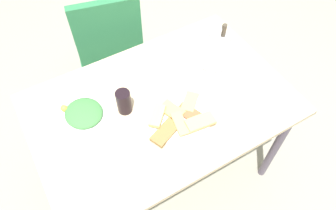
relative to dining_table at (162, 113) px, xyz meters
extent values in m
plane|color=gray|center=(0.00, 0.00, -0.65)|extent=(6.00, 6.00, 0.00)
cube|color=beige|center=(0.00, 0.00, 0.07)|extent=(1.20, 0.80, 0.02)
cylinder|color=#544A5B|center=(0.54, -0.34, -0.30)|extent=(0.04, 0.04, 0.71)
cylinder|color=#544A5B|center=(-0.54, 0.34, -0.30)|extent=(0.04, 0.04, 0.71)
cylinder|color=#544A5B|center=(0.54, 0.34, -0.30)|extent=(0.04, 0.04, 0.71)
cube|color=#2C7748|center=(0.05, 0.83, -0.26)|extent=(0.50, 0.50, 0.06)
cube|color=#2C7748|center=(0.01, 0.65, 0.00)|extent=(0.40, 0.14, 0.46)
cylinder|color=#986A48|center=(0.28, 0.97, -0.47)|extent=(0.03, 0.03, 0.36)
cylinder|color=#986A48|center=(-0.09, 1.06, -0.47)|extent=(0.03, 0.03, 0.36)
cylinder|color=#986A48|center=(0.19, 0.60, -0.47)|extent=(0.03, 0.03, 0.36)
cylinder|color=#986A48|center=(-0.18, 0.69, -0.47)|extent=(0.03, 0.03, 0.36)
cylinder|color=white|center=(0.03, -0.11, 0.09)|extent=(0.30, 0.30, 0.01)
cube|color=#E8AE61|center=(0.01, -0.07, 0.10)|extent=(0.10, 0.13, 0.02)
cube|color=olive|center=(-0.07, -0.16, 0.10)|extent=(0.15, 0.11, 0.02)
cube|color=#A25E3B|center=(0.07, -0.12, 0.10)|extent=(0.10, 0.13, 0.01)
cube|color=#E5D176|center=(-0.06, -0.07, 0.12)|extent=(0.12, 0.12, 0.02)
cube|color=#E7B66E|center=(0.08, -0.20, 0.12)|extent=(0.14, 0.08, 0.01)
cube|color=#DFD188|center=(0.02, -0.01, 0.10)|extent=(0.10, 0.11, 0.01)
cube|color=tan|center=(0.11, -0.07, 0.10)|extent=(0.12, 0.12, 0.01)
cube|color=#E7A86A|center=(0.01, -0.16, 0.11)|extent=(0.07, 0.13, 0.01)
cylinder|color=white|center=(-0.34, 0.11, 0.08)|extent=(0.23, 0.23, 0.01)
ellipsoid|color=#428343|center=(-0.34, 0.11, 0.10)|extent=(0.21, 0.22, 0.04)
sphere|color=yellow|center=(-0.40, 0.18, 0.11)|extent=(0.03, 0.03, 0.03)
cylinder|color=white|center=(0.35, 0.08, 0.08)|extent=(0.21, 0.21, 0.01)
ellipsoid|color=white|center=(0.35, 0.08, 0.11)|extent=(0.20, 0.19, 0.07)
sphere|color=#E5E745|center=(0.37, 0.07, 0.11)|extent=(0.03, 0.03, 0.03)
cylinder|color=black|center=(-0.16, 0.05, 0.14)|extent=(0.09, 0.09, 0.12)
cube|color=white|center=(0.12, 0.19, 0.08)|extent=(0.15, 0.15, 0.00)
cube|color=silver|center=(0.12, 0.17, 0.09)|extent=(0.17, 0.05, 0.00)
cube|color=silver|center=(0.12, 0.20, 0.09)|extent=(0.19, 0.07, 0.00)
cube|color=#B2B2B7|center=(0.50, 0.22, 0.09)|extent=(0.09, 0.09, 0.01)
cylinder|color=white|center=(0.49, 0.22, 0.12)|extent=(0.03, 0.03, 0.06)
cylinder|color=#483F32|center=(0.52, 0.22, 0.13)|extent=(0.03, 0.03, 0.07)
camera|label=1|loc=(-0.41, -0.77, 1.27)|focal=33.67mm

